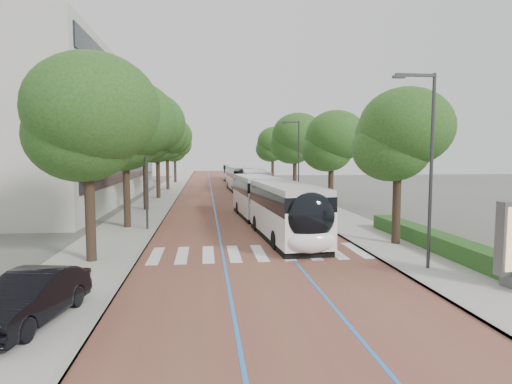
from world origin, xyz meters
TOP-DOWN VIEW (x-y plane):
  - ground at (0.00, 0.00)m, footprint 160.00×160.00m
  - road at (0.00, 40.00)m, footprint 11.00×140.00m
  - sidewalk_left at (-7.50, 40.00)m, footprint 4.00×140.00m
  - sidewalk_right at (7.50, 40.00)m, footprint 4.00×140.00m
  - kerb_left at (-5.60, 40.00)m, footprint 0.20×140.00m
  - kerb_right at (5.60, 40.00)m, footprint 0.20×140.00m
  - zebra_crossing at (0.20, 1.00)m, footprint 10.55×3.60m
  - lane_line_left at (-1.60, 40.00)m, footprint 0.12×126.00m
  - lane_line_right at (1.60, 40.00)m, footprint 0.12×126.00m
  - office_building at (-19.47, 28.00)m, footprint 18.11×40.00m
  - hedge at (9.10, 0.00)m, footprint 1.20×14.00m
  - streetlight_near at (6.62, -3.00)m, footprint 1.82×0.20m
  - streetlight_far at (6.62, 22.00)m, footprint 1.82×0.20m
  - lamp_post_left at (-6.10, 8.00)m, footprint 0.14×0.14m
  - trees_left at (-7.50, 23.78)m, footprint 6.36×60.46m
  - trees_right at (7.70, 24.13)m, footprint 5.89×47.07m
  - lead_bus at (1.87, 7.88)m, footprint 3.69×18.52m
  - bus_queued_0 at (2.80, 24.25)m, footprint 3.34×12.54m
  - bus_queued_1 at (2.13, 37.43)m, footprint 2.91×12.47m
  - bus_queued_2 at (2.42, 50.57)m, footprint 2.58×12.41m
  - bus_queued_3 at (2.48, 63.94)m, footprint 3.20×12.52m
  - parked_car at (-7.34, -7.18)m, footprint 2.35×4.58m

SIDE VIEW (x-z plane):
  - ground at x=0.00m, z-range 0.00..0.00m
  - road at x=0.00m, z-range 0.00..0.02m
  - lane_line_left at x=-1.60m, z-range 0.02..0.03m
  - lane_line_right at x=1.60m, z-range 0.02..0.03m
  - zebra_crossing at x=0.20m, z-range 0.02..0.03m
  - sidewalk_left at x=-7.50m, z-range 0.00..0.12m
  - sidewalk_right at x=7.50m, z-range 0.00..0.12m
  - kerb_left at x=-5.60m, z-range -0.01..0.13m
  - kerb_right at x=5.60m, z-range -0.01..0.13m
  - hedge at x=9.10m, z-range 0.12..0.92m
  - parked_car at x=-7.34m, z-range 0.12..1.56m
  - bus_queued_0 at x=2.80m, z-range 0.02..3.22m
  - bus_queued_1 at x=2.13m, z-range 0.02..3.22m
  - bus_queued_2 at x=2.42m, z-range 0.02..3.22m
  - bus_queued_3 at x=2.48m, z-range 0.02..3.22m
  - lead_bus at x=1.87m, z-range 0.03..3.23m
  - lamp_post_left at x=-6.10m, z-range 0.12..8.12m
  - streetlight_near at x=6.62m, z-range 0.82..8.82m
  - streetlight_far at x=6.62m, z-range 0.82..8.82m
  - trees_right at x=7.70m, z-range 1.59..10.51m
  - trees_left at x=-7.50m, z-range 1.72..11.34m
  - office_building at x=-19.47m, z-range 0.00..14.00m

